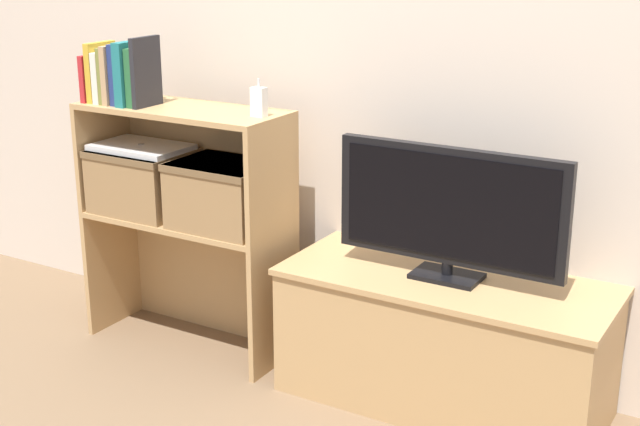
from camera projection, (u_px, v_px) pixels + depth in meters
name	position (u px, v px, depth m)	size (l,w,h in m)	color
ground_plane	(297.00, 396.00, 3.06)	(16.00, 16.00, 0.00)	brown
wall_back	(367.00, 29.00, 3.08)	(10.00, 0.05, 2.40)	beige
tv_stand	(444.00, 341.00, 2.95)	(1.09, 0.46, 0.45)	tan
tv	(450.00, 209.00, 2.81)	(0.77, 0.14, 0.43)	black
bookshelf_lower_tier	(199.00, 261.00, 3.42)	(0.79, 0.31, 0.51)	tan
bookshelf_upper_tier	(193.00, 145.00, 3.28)	(0.79, 0.31, 0.42)	tan
book_crimson	(96.00, 77.00, 3.29)	(0.02, 0.15, 0.17)	#B22328
book_mustard	(101.00, 72.00, 3.27)	(0.03, 0.14, 0.22)	gold
book_ivory	(107.00, 77.00, 3.26)	(0.03, 0.14, 0.18)	silver
book_olive	(113.00, 75.00, 3.24)	(0.02, 0.15, 0.20)	olive
book_tan	(118.00, 74.00, 3.23)	(0.02, 0.16, 0.21)	tan
book_navy	(124.00, 74.00, 3.21)	(0.03, 0.13, 0.22)	navy
book_teal	(132.00, 73.00, 3.19)	(0.04, 0.16, 0.23)	#1E7075
book_forest	(140.00, 77.00, 3.18)	(0.03, 0.13, 0.21)	#286638
book_charcoal	(146.00, 72.00, 3.16)	(0.02, 0.14, 0.25)	#232328
baby_monitor	(259.00, 102.00, 3.01)	(0.05, 0.04, 0.13)	white
storage_basket_left	(143.00, 178.00, 3.35)	(0.35, 0.28, 0.24)	#937047
storage_basket_right	(224.00, 192.00, 3.17)	(0.35, 0.28, 0.24)	#937047
laptop	(141.00, 147.00, 3.31)	(0.35, 0.23, 0.02)	white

